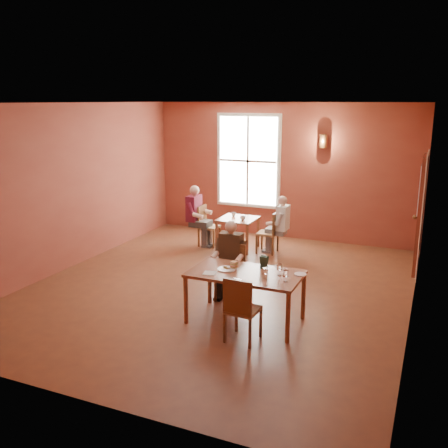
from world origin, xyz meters
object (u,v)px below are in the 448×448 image
at_px(second_table, 238,234).
at_px(chair_diner_maroon, 209,226).
at_px(chair_empty, 243,308).
at_px(chair_diner_main, 230,273).
at_px(diner_white, 269,226).
at_px(diner_maroon, 208,217).
at_px(chair_diner_white, 267,232).
at_px(diner_main, 229,264).
at_px(main_table, 245,297).

xyz_separation_m(second_table, chair_diner_maroon, (-0.65, 0.00, 0.10)).
height_order(chair_empty, chair_diner_maroon, chair_empty).
bearing_deg(chair_empty, chair_diner_main, 122.71).
bearing_deg(diner_white, chair_empty, -166.69).
xyz_separation_m(chair_diner_main, diner_maroon, (-1.58, 2.58, 0.20)).
xyz_separation_m(diner_white, chair_diner_maroon, (-1.33, 0.00, -0.14)).
distance_m(second_table, chair_diner_maroon, 0.66).
distance_m(chair_empty, chair_diner_white, 3.89).
distance_m(diner_main, chair_diner_white, 2.63).
bearing_deg(main_table, chair_diner_maroon, 122.34).
relative_size(chair_empty, diner_white, 0.77).
height_order(chair_empty, second_table, chair_empty).
bearing_deg(chair_diner_main, chair_diner_maroon, -59.08).
xyz_separation_m(diner_main, diner_white, (-0.22, 2.61, -0.01)).
height_order(chair_empty, chair_diner_white, chair_empty).
height_order(chair_diner_main, chair_diner_maroon, same).
bearing_deg(chair_diner_maroon, chair_diner_main, 30.92).
bearing_deg(second_table, chair_diner_white, 0.00).
xyz_separation_m(chair_empty, diner_maroon, (-2.25, 3.78, 0.19)).
bearing_deg(second_table, diner_main, -71.05).
height_order(main_table, diner_maroon, diner_maroon).
distance_m(chair_diner_main, diner_white, 2.60).
height_order(chair_diner_white, chair_diner_maroon, chair_diner_maroon).
distance_m(diner_main, diner_maroon, 3.05).
relative_size(second_table, diner_white, 0.65).
distance_m(chair_diner_white, diner_white, 0.15).
bearing_deg(chair_empty, second_table, 115.80).
xyz_separation_m(second_table, diner_maroon, (-0.68, 0.00, 0.30)).
bearing_deg(chair_diner_white, chair_empty, -166.26).
distance_m(chair_diner_main, diner_main, 0.16).
bearing_deg(second_table, chair_empty, -67.39).
height_order(chair_empty, diner_maroon, diner_maroon).
relative_size(chair_diner_white, chair_diner_maroon, 0.99).
bearing_deg(chair_diner_maroon, chair_diner_white, 90.00).
relative_size(main_table, chair_diner_white, 1.80).
distance_m(chair_diner_main, chair_empty, 1.37).
relative_size(chair_diner_main, chair_empty, 0.98).
height_order(chair_diner_main, chair_diner_white, chair_diner_main).
height_order(diner_white, diner_maroon, diner_maroon).
distance_m(main_table, second_table, 3.52).
bearing_deg(chair_diner_white, main_table, -166.99).
xyz_separation_m(main_table, chair_empty, (0.18, -0.55, 0.08)).
bearing_deg(diner_white, main_table, -167.50).
bearing_deg(main_table, second_table, 113.37).
distance_m(chair_empty, diner_white, 3.89).
bearing_deg(second_table, chair_diner_main, -70.85).
xyz_separation_m(diner_main, chair_diner_white, (-0.25, 2.61, -0.16)).
bearing_deg(diner_white, diner_main, -175.25).
bearing_deg(chair_diner_white, diner_white, -90.00).
relative_size(main_table, chair_diner_maroon, 1.79).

